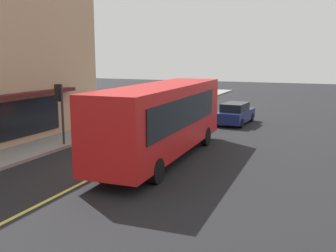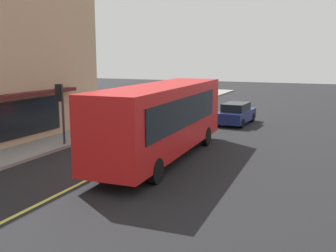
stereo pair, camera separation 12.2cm
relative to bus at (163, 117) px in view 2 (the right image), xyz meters
name	(u,v)px [view 2 (the right image)]	position (x,y,z in m)	size (l,w,h in m)	color
ground	(109,169)	(-2.52, 1.43, -1.99)	(120.00, 120.00, 0.00)	black
sidewalk	(13,155)	(-2.52, 6.81, -1.91)	(80.00, 2.53, 0.15)	gray
lane_centre_stripe	(109,169)	(-2.52, 1.43, -1.98)	(36.00, 0.16, 0.01)	#D8D14C
bus	(163,117)	(0.00, 0.00, 0.00)	(11.20, 2.85, 3.50)	red
traffic_light	(60,100)	(0.25, 6.05, 0.55)	(0.30, 0.52, 3.20)	#2D2D33
car_navy	(236,114)	(10.94, -0.94, -1.24)	(4.40, 2.06, 1.52)	navy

